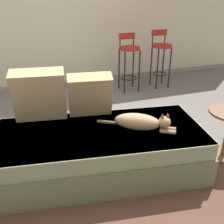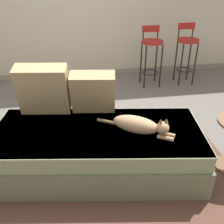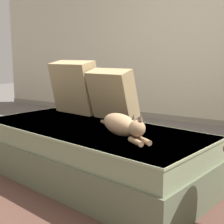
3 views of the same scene
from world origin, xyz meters
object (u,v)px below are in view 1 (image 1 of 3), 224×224
at_px(couch, 100,151).
at_px(cat, 141,122).
at_px(throw_pillow_corner, 39,95).
at_px(throw_pillow_middle, 90,95).
at_px(bar_stool_near_window, 129,56).
at_px(bar_stool_by_doorway, 161,53).

height_order(couch, cat, cat).
xyz_separation_m(couch, throw_pillow_corner, (-0.48, 0.41, 0.48)).
bearing_deg(cat, couch, 165.17).
distance_m(throw_pillow_middle, bar_stool_near_window, 1.99).
relative_size(cat, bar_stool_by_doorway, 0.66).
bearing_deg(couch, throw_pillow_corner, 139.53).
height_order(couch, throw_pillow_middle, throw_pillow_middle).
xyz_separation_m(throw_pillow_middle, bar_stool_by_doorway, (1.69, 1.66, -0.07)).
xyz_separation_m(throw_pillow_corner, bar_stool_by_doorway, (2.17, 1.59, -0.10)).
distance_m(couch, cat, 0.47).
relative_size(cat, bar_stool_near_window, 0.68).
xyz_separation_m(cat, bar_stool_near_window, (0.74, 2.09, 0.07)).
relative_size(throw_pillow_corner, cat, 0.81).
bearing_deg(bar_stool_by_doorway, throw_pillow_corner, -143.82).
bearing_deg(bar_stool_by_doorway, cat, -122.54).
bearing_deg(throw_pillow_middle, bar_stool_by_doorway, 44.42).
xyz_separation_m(bar_stool_near_window, bar_stool_by_doorway, (0.59, 0.00, 0.01)).
distance_m(throw_pillow_middle, bar_stool_by_doorway, 2.37).
relative_size(bar_stool_near_window, bar_stool_by_doorway, 0.97).
bearing_deg(throw_pillow_corner, throw_pillow_middle, -8.45).
relative_size(couch, bar_stool_by_doorway, 2.09).
xyz_separation_m(throw_pillow_corner, bar_stool_near_window, (1.57, 1.58, -0.11)).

